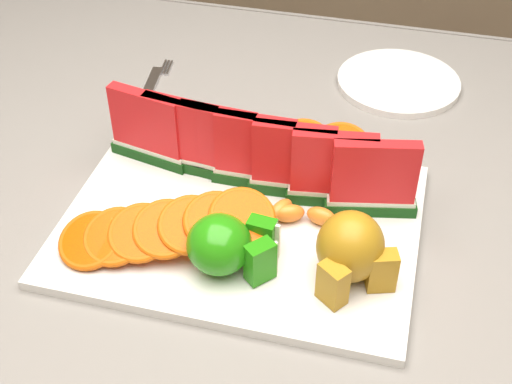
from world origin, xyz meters
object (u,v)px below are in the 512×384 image
Objects in this scene: platter at (241,223)px; side_plate at (398,82)px; apple_cluster at (226,245)px; fork at (147,96)px; pear_cluster at (351,250)px.

platter is 2.07× the size of side_plate.
platter is at bearing 93.94° from apple_cluster.
fork is at bearing 131.42° from platter.
apple_cluster is 0.13m from pear_cluster.
side_plate is (0.14, 0.43, -0.04)m from apple_cluster.
apple_cluster is at bearing -55.67° from fork.
side_plate is 0.99× the size of fork.
apple_cluster is 0.55× the size of fork.
pear_cluster is at bearing -22.96° from platter.
platter reaches higher than side_plate.
fork is at bearing -160.57° from side_plate.
apple_cluster is 0.45m from side_plate.
side_plate is at bearing 67.81° from platter.
fork is at bearing 124.33° from apple_cluster.
apple_cluster reaches higher than fork.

